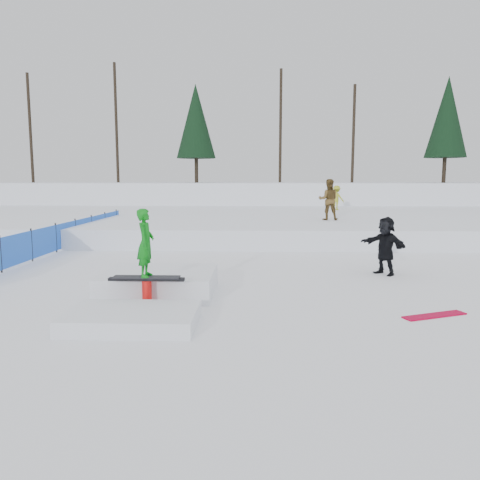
{
  "coord_description": "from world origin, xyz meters",
  "views": [
    {
      "loc": [
        0.92,
        -10.37,
        2.73
      ],
      "look_at": [
        0.5,
        2.0,
        1.1
      ],
      "focal_mm": 35.0,
      "sensor_mm": 36.0,
      "label": 1
    }
  ],
  "objects_px": {
    "spectator_dark": "(385,246)",
    "safety_fence": "(56,238)",
    "walker_olive": "(328,200)",
    "walker_ygreen": "(336,198)",
    "jib_rail_feature": "(153,288)"
  },
  "relations": [
    {
      "from": "walker_olive",
      "to": "spectator_dark",
      "type": "height_order",
      "value": "walker_olive"
    },
    {
      "from": "jib_rail_feature",
      "to": "walker_olive",
      "type": "bearing_deg",
      "value": 64.41
    },
    {
      "from": "spectator_dark",
      "to": "safety_fence",
      "type": "bearing_deg",
      "value": -142.56
    },
    {
      "from": "safety_fence",
      "to": "walker_olive",
      "type": "height_order",
      "value": "walker_olive"
    },
    {
      "from": "spectator_dark",
      "to": "walker_olive",
      "type": "bearing_deg",
      "value": 147.69
    },
    {
      "from": "safety_fence",
      "to": "walker_ygreen",
      "type": "bearing_deg",
      "value": 44.47
    },
    {
      "from": "jib_rail_feature",
      "to": "safety_fence",
      "type": "bearing_deg",
      "value": 126.88
    },
    {
      "from": "spectator_dark",
      "to": "jib_rail_feature",
      "type": "height_order",
      "value": "jib_rail_feature"
    },
    {
      "from": "walker_olive",
      "to": "walker_ygreen",
      "type": "distance_m",
      "value": 7.32
    },
    {
      "from": "walker_olive",
      "to": "safety_fence",
      "type": "bearing_deg",
      "value": 29.2
    },
    {
      "from": "walker_ygreen",
      "to": "jib_rail_feature",
      "type": "bearing_deg",
      "value": 107.74
    },
    {
      "from": "walker_ygreen",
      "to": "jib_rail_feature",
      "type": "relative_size",
      "value": 0.34
    },
    {
      "from": "spectator_dark",
      "to": "jib_rail_feature",
      "type": "xyz_separation_m",
      "value": [
        -5.99,
        -3.17,
        -0.53
      ]
    },
    {
      "from": "safety_fence",
      "to": "walker_olive",
      "type": "relative_size",
      "value": 8.38
    },
    {
      "from": "walker_ygreen",
      "to": "jib_rail_feature",
      "type": "height_order",
      "value": "walker_ygreen"
    }
  ]
}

